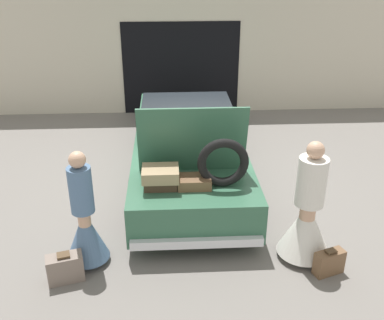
{
  "coord_description": "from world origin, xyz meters",
  "views": [
    {
      "loc": [
        -0.33,
        -7.31,
        3.75
      ],
      "look_at": [
        0.0,
        -1.37,
        0.92
      ],
      "focal_mm": 42.0,
      "sensor_mm": 36.0,
      "label": 1
    }
  ],
  "objects_px": {
    "person_left": "(85,225)",
    "suitcase_beside_right_person": "(329,262)",
    "car": "(188,145)",
    "suitcase_beside_left_person": "(65,268)",
    "person_right": "(307,219)"
  },
  "relations": [
    {
      "from": "car",
      "to": "person_right",
      "type": "xyz_separation_m",
      "value": [
        1.42,
        -2.5,
        0.02
      ]
    },
    {
      "from": "suitcase_beside_left_person",
      "to": "person_right",
      "type": "bearing_deg",
      "value": 5.82
    },
    {
      "from": "suitcase_beside_left_person",
      "to": "suitcase_beside_right_person",
      "type": "height_order",
      "value": "suitcase_beside_left_person"
    },
    {
      "from": "car",
      "to": "suitcase_beside_left_person",
      "type": "bearing_deg",
      "value": -120.34
    },
    {
      "from": "suitcase_beside_right_person",
      "to": "person_right",
      "type": "bearing_deg",
      "value": 121.96
    },
    {
      "from": "person_left",
      "to": "suitcase_beside_left_person",
      "type": "xyz_separation_m",
      "value": [
        -0.22,
        -0.36,
        -0.39
      ]
    },
    {
      "from": "person_right",
      "to": "suitcase_beside_left_person",
      "type": "xyz_separation_m",
      "value": [
        -3.06,
        -0.31,
        -0.41
      ]
    },
    {
      "from": "car",
      "to": "suitcase_beside_left_person",
      "type": "distance_m",
      "value": 3.28
    },
    {
      "from": "person_left",
      "to": "suitcase_beside_right_person",
      "type": "relative_size",
      "value": 3.8
    },
    {
      "from": "car",
      "to": "suitcase_beside_left_person",
      "type": "xyz_separation_m",
      "value": [
        -1.64,
        -2.81,
        -0.39
      ]
    },
    {
      "from": "person_right",
      "to": "suitcase_beside_left_person",
      "type": "distance_m",
      "value": 3.11
    },
    {
      "from": "car",
      "to": "person_right",
      "type": "bearing_deg",
      "value": -60.37
    },
    {
      "from": "car",
      "to": "person_left",
      "type": "bearing_deg",
      "value": -120.06
    },
    {
      "from": "person_left",
      "to": "suitcase_beside_right_person",
      "type": "distance_m",
      "value": 3.12
    },
    {
      "from": "car",
      "to": "suitcase_beside_right_person",
      "type": "bearing_deg",
      "value": -60.07
    }
  ]
}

